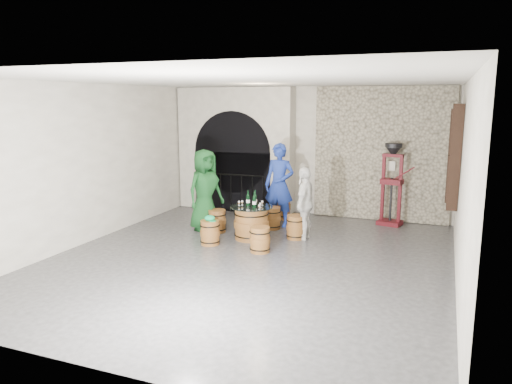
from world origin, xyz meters
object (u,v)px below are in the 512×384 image
at_px(barrel_stool_right, 296,227).
at_px(wine_bottle_center, 254,201).
at_px(side_barrel, 282,206).
at_px(barrel_stool_far, 272,218).
at_px(corking_press, 392,178).
at_px(barrel_stool_near_left, 210,233).
at_px(wine_bottle_right, 255,199).
at_px(wine_bottle_left, 248,200).
at_px(person_white, 305,203).
at_px(barrel_stool_left, 217,221).
at_px(person_blue, 279,185).
at_px(barrel_stool_near_right, 260,240).
at_px(person_green, 205,190).
at_px(barrel_table, 251,223).

bearing_deg(barrel_stool_right, wine_bottle_center, -150.63).
height_order(barrel_stool_right, side_barrel, side_barrel).
bearing_deg(barrel_stool_far, corking_press, 28.98).
height_order(barrel_stool_near_left, wine_bottle_right, wine_bottle_right).
bearing_deg(wine_bottle_center, wine_bottle_left, 149.55).
distance_m(wine_bottle_left, corking_press, 3.49).
height_order(barrel_stool_near_left, wine_bottle_center, wine_bottle_center).
xyz_separation_m(barrel_stool_right, person_white, (0.17, 0.07, 0.51)).
height_order(barrel_stool_left, wine_bottle_left, wine_bottle_left).
relative_size(barrel_stool_right, wine_bottle_center, 1.53).
distance_m(wine_bottle_left, wine_bottle_center, 0.21).
distance_m(barrel_stool_far, side_barrel, 1.01).
height_order(person_blue, wine_bottle_right, person_blue).
bearing_deg(wine_bottle_center, barrel_stool_near_right, -60.74).
bearing_deg(barrel_stool_left, side_barrel, 61.43).
bearing_deg(barrel_stool_left, wine_bottle_left, -12.92).
xyz_separation_m(barrel_stool_near_right, barrel_stool_near_left, (-1.11, 0.10, 0.00)).
xyz_separation_m(person_green, wine_bottle_left, (1.14, -0.26, -0.08)).
distance_m(side_barrel, corking_press, 2.69).
bearing_deg(wine_bottle_right, person_white, 16.56).
distance_m(barrel_stool_far, barrel_stool_near_right, 1.74).
height_order(barrel_table, barrel_stool_near_left, barrel_table).
relative_size(person_green, wine_bottle_left, 5.57).
distance_m(barrel_stool_right, side_barrel, 1.78).
bearing_deg(barrel_stool_far, wine_bottle_left, -103.91).
relative_size(barrel_stool_left, person_white, 0.33).
bearing_deg(barrel_stool_near_right, side_barrel, 99.80).
xyz_separation_m(barrel_stool_far, wine_bottle_left, (-0.22, -0.89, 0.58)).
bearing_deg(barrel_stool_near_left, barrel_table, 47.86).
bearing_deg(barrel_stool_right, barrel_stool_near_left, -144.95).
relative_size(wine_bottle_center, wine_bottle_right, 1.00).
bearing_deg(barrel_stool_right, person_blue, 126.66).
relative_size(barrel_stool_near_left, person_white, 0.33).
height_order(wine_bottle_right, corking_press, corking_press).
xyz_separation_m(barrel_stool_left, side_barrel, (0.93, 1.70, 0.06)).
relative_size(barrel_stool_left, wine_bottle_left, 1.53).
relative_size(barrel_table, person_blue, 0.47).
bearing_deg(barrel_stool_left, barrel_stool_right, 4.37).
relative_size(barrel_stool_near_left, wine_bottle_center, 1.53).
height_order(person_blue, side_barrel, person_blue).
bearing_deg(barrel_table, side_barrel, 89.25).
height_order(barrel_stool_far, barrel_stool_near_left, same).
height_order(person_blue, wine_bottle_center, person_blue).
xyz_separation_m(barrel_stool_right, wine_bottle_center, (-0.76, -0.43, 0.58)).
bearing_deg(barrel_stool_near_right, barrel_stool_near_left, 174.97).
bearing_deg(wine_bottle_right, side_barrel, 90.27).
bearing_deg(side_barrel, wine_bottle_right, -89.73).
xyz_separation_m(barrel_stool_far, barrel_stool_near_right, (0.36, -1.70, 0.00)).
height_order(barrel_table, person_blue, person_blue).
bearing_deg(person_blue, person_green, -142.56).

